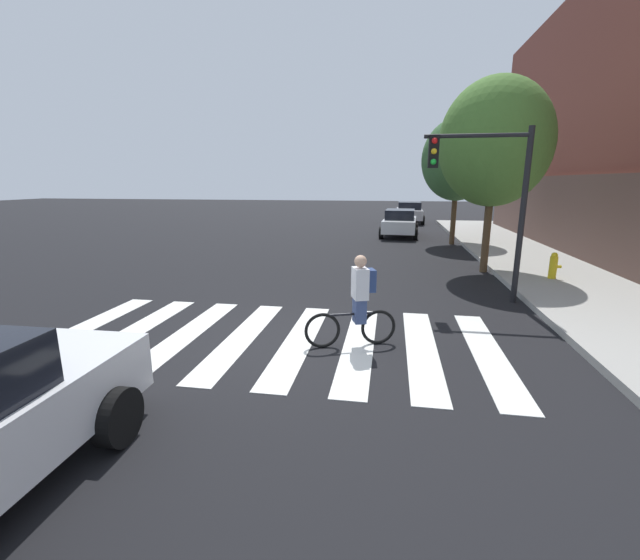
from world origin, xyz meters
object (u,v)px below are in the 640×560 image
Objects in this scene: cyclist at (358,301)px; street_tree_near at (495,143)px; sedan_far at (409,212)px; fire_hydrant at (553,266)px; traffic_light_near at (489,185)px; street_tree_mid at (458,160)px; sedan_mid at (400,222)px.

street_tree_near reaches higher than cyclist.
sedan_far is 18.74m from fire_hydrant.
street_tree_near is at bearing -83.92° from sedan_far.
cyclist is 0.40× the size of traffic_light_near.
cyclist is at bearing -128.74° from traffic_light_near.
street_tree_mid is (0.68, 10.11, 1.08)m from traffic_light_near.
street_tree_near is (1.82, -17.04, 3.35)m from sedan_far.
traffic_light_near is at bearing 51.26° from cyclist.
sedan_far is at bearing 84.21° from sedan_mid.
cyclist is 2.17× the size of fire_hydrant.
sedan_mid is at bearing 106.09° from street_tree_near.
fire_hydrant is (2.51, 2.29, -2.33)m from traffic_light_near.
street_tree_near is at bearing 76.97° from traffic_light_near.
street_tree_mid reaches higher than fire_hydrant.
street_tree_mid is (2.45, -2.64, 3.19)m from sedan_mid.
street_tree_near is at bearing -73.91° from sedan_mid.
sedan_far is 0.72× the size of street_tree_near.
street_tree_mid is at bearing 91.50° from street_tree_near.
sedan_far is at bearing 96.08° from street_tree_near.
street_tree_mid is (1.65, -10.60, 3.16)m from sedan_far.
traffic_light_near reaches higher than fire_hydrant.
sedan_far is at bearing 92.68° from traffic_light_near.
traffic_light_near reaches higher than cyclist.
street_tree_near reaches higher than sedan_far.
traffic_light_near is (2.81, 3.50, 2.02)m from cyclist.
traffic_light_near is 3.97m from street_tree_near.
cyclist is 14.39m from street_tree_mid.
sedan_mid is 8.00m from sedan_far.
sedan_mid is 10.04m from street_tree_near.
sedan_far is at bearing 98.83° from street_tree_mid.
sedan_mid is 0.98× the size of sedan_far.
fire_hydrant is at bearing -76.83° from street_tree_mid.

